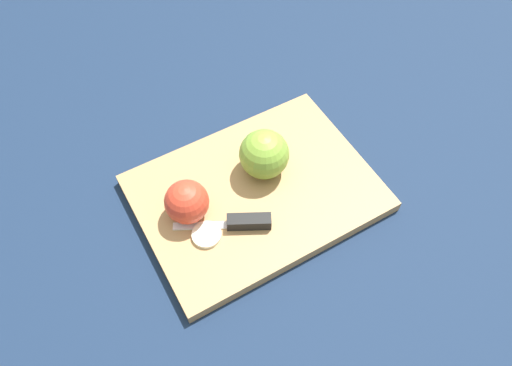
% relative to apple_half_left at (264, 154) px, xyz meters
% --- Properties ---
extents(ground_plane, '(4.00, 4.00, 0.00)m').
position_rel_apple_half_left_xyz_m(ground_plane, '(0.03, 0.04, -0.07)').
color(ground_plane, '#14233D').
extents(cutting_board, '(0.45, 0.37, 0.02)m').
position_rel_apple_half_left_xyz_m(cutting_board, '(0.03, 0.04, -0.05)').
color(cutting_board, '#A37A4C').
rests_on(cutting_board, ground_plane).
extents(apple_half_left, '(0.09, 0.09, 0.09)m').
position_rel_apple_half_left_xyz_m(apple_half_left, '(0.00, 0.00, 0.00)').
color(apple_half_left, olive).
rests_on(apple_half_left, cutting_board).
extents(apple_half_right, '(0.07, 0.07, 0.07)m').
position_rel_apple_half_left_xyz_m(apple_half_right, '(0.15, 0.05, -0.01)').
color(apple_half_right, red).
rests_on(apple_half_right, cutting_board).
extents(knife, '(0.16, 0.07, 0.02)m').
position_rel_apple_half_left_xyz_m(knife, '(0.07, 0.10, -0.03)').
color(knife, silver).
rests_on(knife, cutting_board).
extents(apple_slice, '(0.05, 0.05, 0.01)m').
position_rel_apple_half_left_xyz_m(apple_slice, '(0.13, 0.10, -0.04)').
color(apple_slice, '#EFE5C6').
rests_on(apple_slice, cutting_board).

